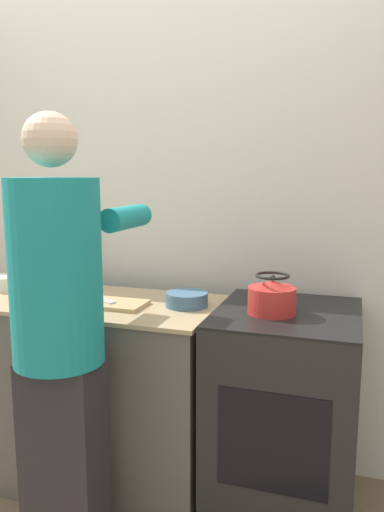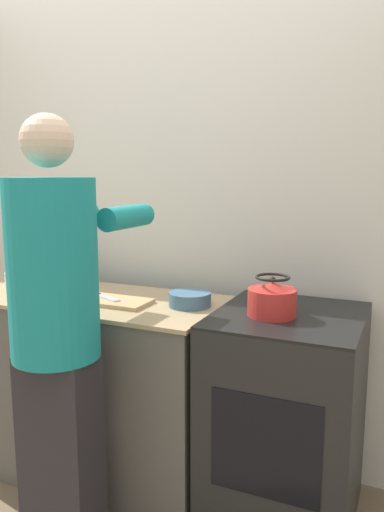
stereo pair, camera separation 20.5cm
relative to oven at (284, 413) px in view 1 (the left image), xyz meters
name	(u,v)px [view 1 (the left image)]	position (x,y,z in m)	size (l,w,h in m)	color
wall_back	(169,210)	(-0.68, 0.40, 0.84)	(8.00, 0.05, 2.60)	silver
counter	(78,388)	(-1.00, -0.05, -0.01)	(1.37, 0.59, 0.91)	#5B5651
oven	(284,413)	(0.00, 0.00, 0.00)	(0.60, 0.66, 0.92)	black
person	(60,330)	(-0.76, -0.53, 0.46)	(0.37, 0.61, 1.70)	#2A262B
cutting_board	(102,303)	(-0.81, -0.11, 0.46)	(0.40, 0.18, 0.02)	tan
knife	(94,298)	(-0.87, -0.08, 0.47)	(0.25, 0.13, 0.01)	silver
kettle	(272,297)	(-0.06, -0.06, 0.53)	(0.20, 0.20, 0.17)	red
bowl_prep	(6,282)	(-1.43, 0.01, 0.48)	(0.17, 0.17, 0.07)	silver
bowl_mixing	(187,299)	(-0.45, -0.01, 0.48)	(0.19, 0.19, 0.06)	#426684
canister_jar	(53,270)	(-1.24, 0.15, 0.53)	(0.13, 0.13, 0.18)	#4C4C51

